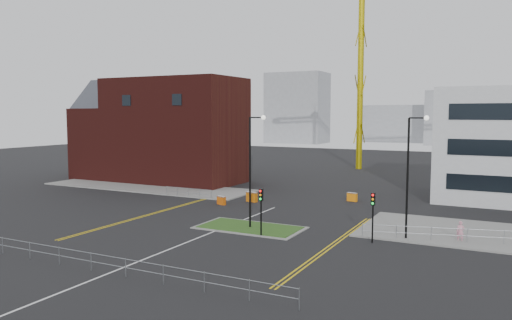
% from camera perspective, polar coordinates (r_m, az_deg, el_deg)
% --- Properties ---
extents(ground, '(200.00, 200.00, 0.00)m').
position_cam_1_polar(ground, '(35.46, -9.74, -9.97)').
color(ground, black).
rests_on(ground, ground).
extents(pavement_left, '(28.00, 8.00, 0.12)m').
position_cam_1_polar(pavement_left, '(64.55, -12.27, -3.03)').
color(pavement_left, slate).
rests_on(pavement_left, ground).
extents(island_kerb, '(8.60, 4.60, 0.08)m').
position_cam_1_polar(island_kerb, '(40.98, -0.68, -7.75)').
color(island_kerb, slate).
rests_on(island_kerb, ground).
extents(grass_island, '(8.00, 4.00, 0.12)m').
position_cam_1_polar(grass_island, '(40.98, -0.68, -7.72)').
color(grass_island, '#264A18').
rests_on(grass_island, ground).
extents(brick_building, '(24.20, 10.07, 14.24)m').
position_cam_1_polar(brick_building, '(70.46, -11.16, 3.23)').
color(brick_building, '#431310').
rests_on(brick_building, ground).
extents(tower_crane, '(52.69, 7.79, 36.14)m').
position_cam_1_polar(tower_crane, '(86.18, 16.05, 15.64)').
color(tower_crane, '#B9A50A').
rests_on(tower_crane, ground).
extents(streetlamp_island, '(1.46, 0.36, 9.18)m').
position_cam_1_polar(streetlamp_island, '(40.00, -0.42, -0.26)').
color(streetlamp_island, black).
rests_on(streetlamp_island, ground).
extents(streetlamp_right_near, '(1.46, 0.36, 9.18)m').
position_cam_1_polar(streetlamp_right_near, '(38.06, 17.28, -0.79)').
color(streetlamp_right_near, black).
rests_on(streetlamp_right_near, ground).
extents(traffic_light_island, '(0.28, 0.33, 3.65)m').
position_cam_1_polar(traffic_light_island, '(37.81, 0.57, -4.94)').
color(traffic_light_island, black).
rests_on(traffic_light_island, ground).
extents(traffic_light_right, '(0.28, 0.33, 3.65)m').
position_cam_1_polar(traffic_light_right, '(36.95, 13.21, -5.33)').
color(traffic_light_right, black).
rests_on(traffic_light_right, ground).
extents(railing_front, '(24.05, 0.05, 1.10)m').
position_cam_1_polar(railing_front, '(30.85, -16.57, -10.95)').
color(railing_front, gray).
rests_on(railing_front, ground).
extents(railing_left, '(6.05, 0.05, 1.10)m').
position_cam_1_polar(railing_left, '(55.91, -7.73, -3.53)').
color(railing_left, gray).
rests_on(railing_left, ground).
extents(railing_right, '(19.05, 5.05, 1.10)m').
position_cam_1_polar(railing_right, '(39.75, 26.51, -7.63)').
color(railing_right, gray).
rests_on(railing_right, ground).
extents(centre_line, '(0.15, 30.00, 0.01)m').
position_cam_1_polar(centre_line, '(37.02, -7.86, -9.28)').
color(centre_line, silver).
rests_on(centre_line, ground).
extents(yellow_left_a, '(0.12, 24.00, 0.01)m').
position_cam_1_polar(yellow_left_a, '(48.53, -11.19, -5.82)').
color(yellow_left_a, gold).
rests_on(yellow_left_a, ground).
extents(yellow_left_b, '(0.12, 24.00, 0.01)m').
position_cam_1_polar(yellow_left_b, '(48.35, -10.91, -5.86)').
color(yellow_left_b, gold).
rests_on(yellow_left_b, ground).
extents(yellow_right_a, '(0.12, 20.00, 0.01)m').
position_cam_1_polar(yellow_right_a, '(36.33, 8.48, -9.57)').
color(yellow_right_a, gold).
rests_on(yellow_right_a, ground).
extents(yellow_right_b, '(0.12, 20.00, 0.01)m').
position_cam_1_polar(yellow_right_b, '(36.24, 8.94, -9.62)').
color(yellow_right_b, gold).
rests_on(yellow_right_b, ground).
extents(skyline_a, '(18.00, 12.00, 22.00)m').
position_cam_1_polar(skyline_a, '(159.30, 4.74, 5.93)').
color(skyline_a, gray).
rests_on(skyline_a, ground).
extents(skyline_b, '(24.00, 12.00, 16.00)m').
position_cam_1_polar(skyline_b, '(157.68, 23.29, 4.43)').
color(skyline_b, gray).
rests_on(skyline_b, ground).
extents(skyline_d, '(30.00, 12.00, 12.00)m').
position_cam_1_polar(skyline_d, '(169.78, 17.41, 3.98)').
color(skyline_d, gray).
rests_on(skyline_d, ground).
extents(pedestrian, '(0.57, 0.38, 1.56)m').
position_cam_1_polar(pedestrian, '(39.37, 22.33, -7.59)').
color(pedestrian, pink).
rests_on(pedestrian, ground).
extents(barrier_left, '(1.10, 0.67, 0.88)m').
position_cam_1_polar(barrier_left, '(51.36, -3.98, -4.58)').
color(barrier_left, '#C4500A').
rests_on(barrier_left, ground).
extents(barrier_mid, '(1.32, 0.68, 1.06)m').
position_cam_1_polar(barrier_mid, '(52.82, -0.48, -4.19)').
color(barrier_mid, '#C35E0A').
rests_on(barrier_mid, ground).
extents(barrier_right, '(1.15, 0.65, 0.92)m').
position_cam_1_polar(barrier_right, '(54.12, 10.93, -4.13)').
color(barrier_right, orange).
rests_on(barrier_right, ground).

